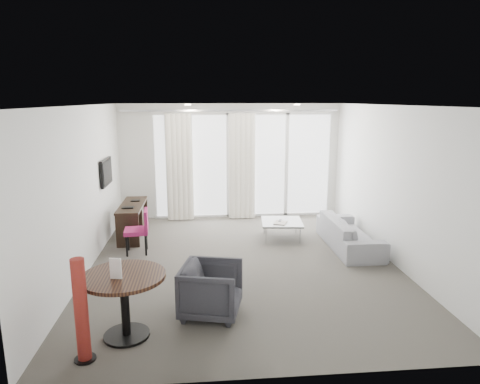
{
  "coord_description": "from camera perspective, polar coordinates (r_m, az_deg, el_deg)",
  "views": [
    {
      "loc": [
        -0.68,
        -6.69,
        2.69
      ],
      "look_at": [
        0.0,
        0.6,
        1.1
      ],
      "focal_mm": 32.0,
      "sensor_mm": 36.0,
      "label": 1
    }
  ],
  "objects": [
    {
      "name": "rattan_chair_b",
      "position": [
        11.39,
        10.12,
        0.46
      ],
      "size": [
        0.58,
        0.58,
        0.8
      ],
      "primitive_type": null,
      "rotation": [
        0.0,
        0.0,
        -0.08
      ],
      "color": "#4B311E",
      "rests_on": "terrace_slab"
    },
    {
      "name": "red_lamp",
      "position": [
        4.85,
        -20.42,
        -14.6
      ],
      "size": [
        0.26,
        0.26,
        1.13
      ],
      "primitive_type": "cylinder",
      "rotation": [
        0.0,
        0.0,
        -0.16
      ],
      "color": "maroon",
      "rests_on": "floor"
    },
    {
      "name": "rattan_chair_a",
      "position": [
        11.84,
        4.28,
        1.07
      ],
      "size": [
        0.64,
        0.64,
        0.8
      ],
      "primitive_type": null,
      "rotation": [
        0.0,
        0.0,
        -0.21
      ],
      "color": "#4B311E",
      "rests_on": "terrace_slab"
    },
    {
      "name": "downlight_b",
      "position": [
        8.5,
        7.61,
        11.48
      ],
      "size": [
        0.12,
        0.12,
        0.02
      ],
      "primitive_type": "cylinder",
      "color": "#FFE0B2",
      "rests_on": "ceiling"
    },
    {
      "name": "desk",
      "position": [
        8.79,
        -14.09,
        -3.69
      ],
      "size": [
        0.44,
        1.41,
        0.66
      ],
      "primitive_type": null,
      "color": "black",
      "rests_on": "floor"
    },
    {
      "name": "curtain_left",
      "position": [
        9.64,
        -8.07,
        3.24
      ],
      "size": [
        0.6,
        0.2,
        2.38
      ],
      "primitive_type": null,
      "color": "white",
      "rests_on": "ground"
    },
    {
      "name": "remote",
      "position": [
        8.42,
        5.36,
        -3.86
      ],
      "size": [
        0.1,
        0.18,
        0.02
      ],
      "primitive_type": null,
      "rotation": [
        0.0,
        0.0,
        -0.28
      ],
      "color": "black",
      "rests_on": "coffee_table"
    },
    {
      "name": "desk_chair",
      "position": [
        7.82,
        -13.67,
        -5.15
      ],
      "size": [
        0.47,
        0.44,
        0.79
      ],
      "primitive_type": null,
      "rotation": [
        0.0,
        0.0,
        0.08
      ],
      "color": "#971D54",
      "rests_on": "floor"
    },
    {
      "name": "floor",
      "position": [
        7.24,
        0.44,
        -9.55
      ],
      "size": [
        5.0,
        6.0,
        0.0
      ],
      "primitive_type": "cube",
      "color": "#4E4A42",
      "rests_on": "ground"
    },
    {
      "name": "tv",
      "position": [
        8.44,
        -17.42,
        2.55
      ],
      "size": [
        0.05,
        0.8,
        0.5
      ],
      "primitive_type": null,
      "color": "black",
      "rests_on": "wall_left"
    },
    {
      "name": "window_frame",
      "position": [
        9.82,
        0.47,
        3.53
      ],
      "size": [
        4.1,
        0.06,
        2.44
      ],
      "primitive_type": null,
      "color": "white",
      "rests_on": "ground"
    },
    {
      "name": "rattan_table",
      "position": [
        11.52,
        4.54,
        0.04
      ],
      "size": [
        0.61,
        0.61,
        0.52
      ],
      "primitive_type": null,
      "rotation": [
        0.0,
        0.0,
        -0.19
      ],
      "color": "#4B311E",
      "rests_on": "terrace_slab"
    },
    {
      "name": "terrace_slab",
      "position": [
        11.56,
        -0.31,
        -1.49
      ],
      "size": [
        5.6,
        3.0,
        0.12
      ],
      "primitive_type": "cube",
      "color": "#4D4D50",
      "rests_on": "ground"
    },
    {
      "name": "downlight_a",
      "position": [
        8.29,
        -6.99,
        11.48
      ],
      "size": [
        0.12,
        0.12,
        0.02
      ],
      "primitive_type": "cylinder",
      "color": "#FFE0B2",
      "rests_on": "ceiling"
    },
    {
      "name": "wall_right",
      "position": [
        7.53,
        19.74,
        0.89
      ],
      "size": [
        0.0,
        6.0,
        2.6
      ],
      "primitive_type": "cube",
      "color": "silver",
      "rests_on": "ground"
    },
    {
      "name": "sofa",
      "position": [
        8.18,
        14.37,
        -5.32
      ],
      "size": [
        0.73,
        1.88,
        0.55
      ],
      "primitive_type": "imported",
      "rotation": [
        0.0,
        0.0,
        1.57
      ],
      "color": "gray",
      "rests_on": "floor"
    },
    {
      "name": "curtain_track",
      "position": [
        9.53,
        -1.25,
        10.82
      ],
      "size": [
        4.8,
        0.04,
        0.04
      ],
      "primitive_type": null,
      "color": "#B2B2B7",
      "rests_on": "ceiling"
    },
    {
      "name": "coffee_table",
      "position": [
        8.49,
        5.56,
        -5.03
      ],
      "size": [
        0.86,
        0.86,
        0.35
      ],
      "primitive_type": null,
      "rotation": [
        0.0,
        0.0,
        -0.1
      ],
      "color": "gray",
      "rests_on": "floor"
    },
    {
      "name": "menu_card",
      "position": [
        5.0,
        -16.14,
        -11.46
      ],
      "size": [
        0.13,
        0.04,
        0.24
      ],
      "primitive_type": null,
      "rotation": [
        0.0,
        0.0,
        -0.18
      ],
      "color": "white",
      "rests_on": "round_table"
    },
    {
      "name": "wall_left",
      "position": [
        7.07,
        -20.13,
        0.16
      ],
      "size": [
        0.0,
        6.0,
        2.6
      ],
      "primitive_type": "cube",
      "color": "silver",
      "rests_on": "ground"
    },
    {
      "name": "window_panel",
      "position": [
        9.84,
        0.46,
        3.55
      ],
      "size": [
        4.0,
        0.02,
        2.38
      ],
      "primitive_type": null,
      "color": "white",
      "rests_on": "ground"
    },
    {
      "name": "wall_front",
      "position": [
        4.0,
        4.82,
        -8.15
      ],
      "size": [
        5.0,
        0.0,
        2.6
      ],
      "primitive_type": "cube",
      "color": "silver",
      "rests_on": "ground"
    },
    {
      "name": "round_table",
      "position": [
        5.22,
        -15.08,
        -14.45
      ],
      "size": [
        1.03,
        1.03,
        0.76
      ],
      "primitive_type": null,
      "rotation": [
        0.0,
        0.0,
        0.09
      ],
      "color": "black",
      "rests_on": "floor"
    },
    {
      "name": "ceiling",
      "position": [
        6.72,
        0.48,
        11.49
      ],
      "size": [
        5.0,
        6.0,
        0.0
      ],
      "primitive_type": "cube",
      "color": "white",
      "rests_on": "ground"
    },
    {
      "name": "curtain_right",
      "position": [
        9.67,
        0.26,
        3.4
      ],
      "size": [
        0.6,
        0.2,
        2.38
      ],
      "primitive_type": null,
      "color": "white",
      "rests_on": "ground"
    },
    {
      "name": "magazine",
      "position": [
        8.3,
        5.41,
        -4.1
      ],
      "size": [
        0.28,
        0.31,
        0.01
      ],
      "primitive_type": null,
      "rotation": [
        0.0,
        0.0,
        -0.41
      ],
      "color": "gray",
      "rests_on": "coffee_table"
    },
    {
      "name": "balustrade",
      "position": [
        12.86,
        -0.87,
        2.46
      ],
      "size": [
        5.5,
        0.06,
        1.05
      ],
      "primitive_type": null,
      "color": "#B2B2B7",
      "rests_on": "terrace_slab"
    },
    {
      "name": "tub_armchair",
      "position": [
        5.55,
        -3.85,
        -12.88
      ],
      "size": [
        0.88,
        0.87,
        0.67
      ],
      "primitive_type": "imported",
      "rotation": [
        0.0,
        0.0,
        1.34
      ],
      "color": "#2D2D33",
      "rests_on": "floor"
    }
  ]
}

